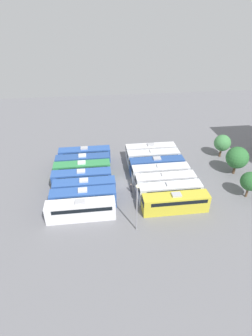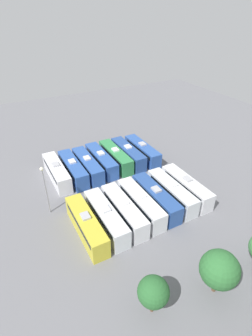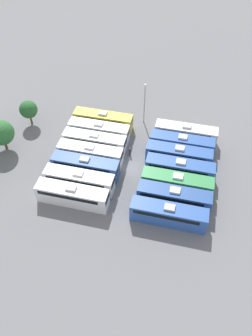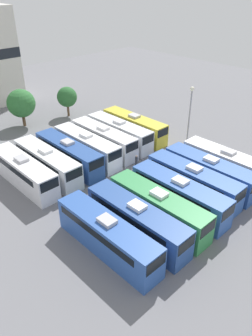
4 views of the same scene
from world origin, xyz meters
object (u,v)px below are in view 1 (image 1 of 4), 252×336
at_px(bus_4, 85,188).
at_px(worker_person, 131,188).
at_px(bus_13, 176,202).
at_px(bus_10, 161,173).
at_px(bus_11, 165,182).
at_px(bus_2, 83,169).
at_px(bus_6, 81,210).
at_px(tree_0, 222,143).
at_px(bus_5, 84,198).
at_px(tree_2, 250,181).
at_px(tree_1, 237,158).
at_px(bus_8, 153,158).
at_px(bus_9, 157,165).
at_px(bus_3, 82,178).
at_px(bus_0, 85,155).
at_px(bus_1, 83,162).
at_px(light_pole, 137,201).
at_px(bus_7, 151,151).
at_px(bus_12, 170,191).

bearing_deg(bus_4, worker_person, 91.20).
bearing_deg(bus_13, bus_10, -177.76).
relative_size(bus_11, bus_13, 1.00).
height_order(bus_2, bus_10, same).
height_order(bus_6, tree_0, tree_0).
height_order(bus_5, tree_2, tree_2).
bearing_deg(bus_5, bus_6, -7.07).
bearing_deg(tree_1, tree_2, -10.45).
xyz_separation_m(bus_2, bus_6, (12.76, -0.04, 0.00)).
bearing_deg(tree_0, worker_person, -64.18).
bearing_deg(bus_6, tree_1, 107.32).
bearing_deg(bus_4, bus_8, 122.31).
relative_size(bus_9, tree_1, 1.86).
distance_m(bus_3, bus_4, 3.29).
bearing_deg(tree_0, tree_1, -1.94).
bearing_deg(tree_1, bus_11, -76.80).
xyz_separation_m(bus_0, tree_1, (9.11, 31.77, 2.07)).
distance_m(bus_3, bus_10, 15.91).
height_order(bus_0, bus_4, same).
distance_m(bus_1, tree_1, 32.69).
distance_m(bus_4, bus_9, 16.51).
bearing_deg(bus_5, bus_3, -176.40).
relative_size(bus_3, bus_5, 1.00).
distance_m(bus_5, bus_10, 16.75).
relative_size(bus_3, light_pole, 1.31).
bearing_deg(worker_person, bus_13, 46.76).
distance_m(bus_1, worker_person, 13.19).
bearing_deg(tree_2, bus_3, -103.48).
xyz_separation_m(bus_10, worker_person, (3.09, -6.55, -1.02)).
relative_size(bus_0, bus_5, 1.00).
relative_size(bus_2, bus_13, 1.00).
distance_m(bus_1, bus_3, 6.32).
distance_m(bus_5, bus_11, 16.00).
bearing_deg(bus_10, bus_1, -111.74).
bearing_deg(bus_5, bus_7, 135.82).
bearing_deg(bus_7, tree_0, 85.04).
bearing_deg(bus_2, bus_8, 101.03).
distance_m(bus_3, bus_12, 17.37).
bearing_deg(bus_7, light_pole, -17.10).
distance_m(bus_4, bus_13, 16.94).
xyz_separation_m(bus_2, light_pole, (16.59, 8.75, 4.06)).
height_order(bus_5, worker_person, bus_5).
relative_size(bus_4, light_pole, 1.31).
distance_m(bus_0, bus_2, 6.42).
bearing_deg(bus_4, tree_1, 96.94).
xyz_separation_m(bus_1, bus_5, (12.60, 0.26, 0.00)).
bearing_deg(bus_8, bus_0, -102.31).
bearing_deg(tree_0, bus_12, -48.46).
xyz_separation_m(bus_7, bus_9, (6.50, -0.02, 0.00)).
xyz_separation_m(bus_3, tree_2, (7.38, 30.79, 1.67)).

